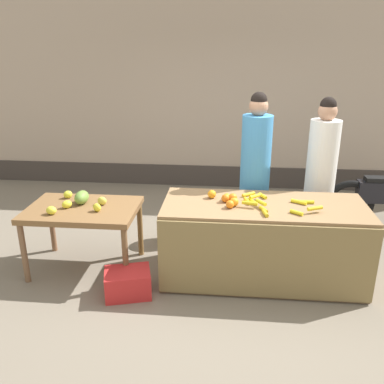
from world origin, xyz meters
name	(u,v)px	position (x,y,z in m)	size (l,w,h in m)	color
ground_plane	(219,273)	(0.00, 0.00, 0.00)	(24.00, 24.00, 0.00)	#756B5B
market_wall_back	(227,89)	(0.00, 2.99, 1.64)	(8.54, 0.23, 3.34)	tan
fruit_stall_counter	(262,242)	(0.44, -0.01, 0.41)	(2.04, 0.86, 0.82)	olive
side_table_wooden	(83,214)	(-1.45, 0.00, 0.63)	(1.16, 0.78, 0.72)	brown
banana_bunch_pile	(270,203)	(0.49, -0.02, 0.85)	(0.77, 0.63, 0.07)	gold
orange_pile	(227,199)	(0.06, 0.00, 0.87)	(0.32, 0.35, 0.09)	orange
mango_papaya_pile	(79,200)	(-1.50, 0.05, 0.78)	(0.56, 0.57, 0.14)	yellow
vendor_woman_blue_shirt	(255,173)	(0.37, 0.66, 0.94)	(0.34, 0.34, 1.85)	#33333D
vendor_woman_white_shirt	(320,175)	(1.13, 0.76, 0.91)	(0.34, 0.34, 1.80)	#33333D
produce_crate	(128,283)	(-0.88, -0.48, 0.13)	(0.44, 0.32, 0.26)	red
produce_sack	(170,223)	(-0.63, 0.70, 0.26)	(0.36, 0.30, 0.51)	tan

